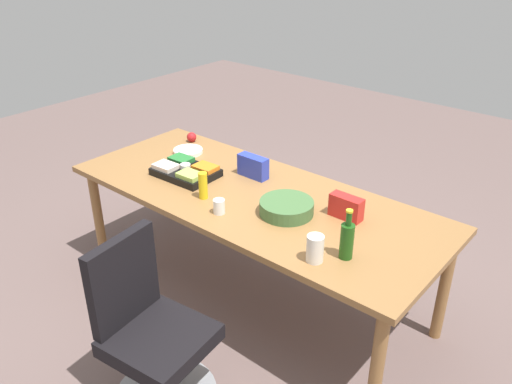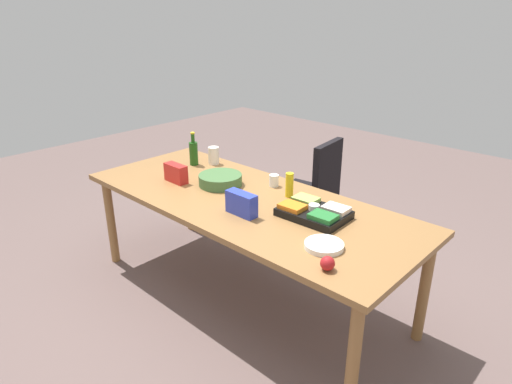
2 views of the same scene
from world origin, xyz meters
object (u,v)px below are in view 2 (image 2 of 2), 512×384
Objects in this scene: apple_red at (328,263)px; chip_bag_red at (176,173)px; paper_cup at (274,181)px; paper_plate_stack at (324,245)px; veggie_tray at (314,212)px; mayo_jar at (214,155)px; mustard_bottle at (289,185)px; office_chair at (309,203)px; wine_bottle at (194,152)px; salad_bowl at (220,180)px; conference_table at (245,208)px; chip_bag_blue at (241,204)px.

chip_bag_red is at bearing 170.97° from apple_red.
paper_cup reaches higher than paper_plate_stack.
paper_plate_stack is at bearing -45.44° from veggie_tray.
paper_cup is (0.72, -0.04, -0.03)m from mayo_jar.
mustard_bottle is (0.93, -0.12, 0.01)m from mayo_jar.
office_chair is 4.44× the size of paper_plate_stack.
office_chair is 3.45× the size of wine_bottle.
salad_bowl is 1.63× the size of chip_bag_red.
wine_bottle is at bearing 161.30° from apple_red.
salad_bowl is (-0.32, 0.06, 0.11)m from conference_table.
salad_bowl is 4.28× the size of apple_red.
mayo_jar is 1.64m from paper_plate_stack.
conference_table is at bearing 166.24° from paper_plate_stack.
mayo_jar is 0.46× the size of salad_bowl.
mustard_bottle reaches higher than chip_bag_red.
salad_bowl is at bearing 167.04° from paper_plate_stack.
chip_bag_red reaches higher than conference_table.
chip_bag_red is 0.90m from mustard_bottle.
office_chair is at bearing 69.69° from chip_bag_red.
paper_cup is (0.31, 0.26, 0.00)m from salad_bowl.
conference_table is 33.24× the size of apple_red.
veggie_tray is at bearing -23.28° from paper_cup.
mustard_bottle reaches higher than mayo_jar.
office_chair is at bearing 51.08° from wine_bottle.
chip_bag_blue is (0.35, -1.23, 0.49)m from office_chair.
wine_bottle is 1.61× the size of mustard_bottle.
wine_bottle is 0.42m from chip_bag_red.
chip_bag_red reaches higher than apple_red.
apple_red reaches higher than paper_plate_stack.
office_chair reaches higher than chip_bag_red.
chip_bag_blue reaches higher than apple_red.
mayo_jar reaches higher than salad_bowl.
paper_cup is at bearing 35.99° from chip_bag_red.
paper_cup is 1.18m from apple_red.
office_chair is at bearing 129.10° from paper_plate_stack.
chip_bag_red is at bearing -110.31° from office_chair.
mayo_jar is at bearing 102.94° from chip_bag_red.
apple_red is (0.95, -0.37, 0.11)m from conference_table.
apple_red is (1.79, -0.61, -0.07)m from wine_bottle.
conference_table is 8.93× the size of wine_bottle.
mayo_jar is 0.50m from chip_bag_red.
apple_red is at bearing -21.47° from conference_table.
veggie_tray is 5.70× the size of apple_red.
chip_bag_blue is at bearing -73.95° from office_chair.
mayo_jar is at bearing 167.67° from veggie_tray.
mayo_jar is 0.17m from wine_bottle.
apple_red is (1.57, -0.25, -0.03)m from chip_bag_red.
salad_bowl is at bearing 151.64° from chip_bag_blue.
veggie_tray is at bearing 132.61° from apple_red.
paper_cup is at bearing 144.26° from apple_red.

